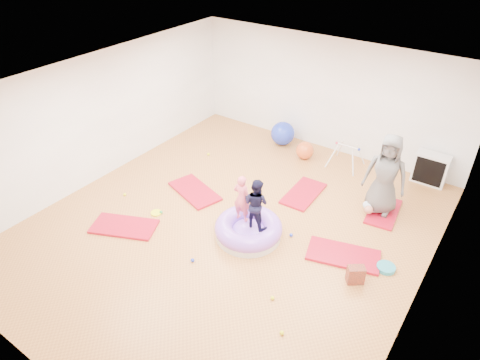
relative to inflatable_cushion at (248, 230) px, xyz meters
The scene contains 19 objects.
room 1.33m from the inflatable_cushion, behind, with size 7.01×8.01×2.81m.
gym_mat_front_left 2.44m from the inflatable_cushion, 150.96° to the right, with size 1.25×0.62×0.05m, color #B6131B.
gym_mat_mid_left 1.87m from the inflatable_cushion, 163.17° to the left, with size 1.25×0.63×0.05m, color #B6131B.
gym_mat_center_back 1.85m from the inflatable_cushion, 83.46° to the left, with size 1.19×0.59×0.05m, color #B6131B.
gym_mat_right 1.79m from the inflatable_cushion, 16.79° to the left, with size 1.27×0.64×0.05m, color #B6131B.
gym_mat_rear_right 2.88m from the inflatable_cushion, 49.77° to the left, with size 1.11×0.55×0.05m, color #B6131B.
inflatable_cushion is the anchor object (origin of this frame).
child_pink 0.71m from the inflatable_cushion, behind, with size 0.35×0.23×0.96m, color #E9566D.
child_navy 0.73m from the inflatable_cushion, ahead, with size 0.49×0.38×1.00m, color black.
adult_caregiver 2.89m from the inflatable_cushion, 51.06° to the left, with size 0.83×0.54×1.70m, color #545454.
infant 2.59m from the inflatable_cushion, 50.70° to the left, with size 0.37×0.37×0.22m.
ball_pit_balls 0.70m from the inflatable_cushion, 152.73° to the right, with size 4.65×3.61×0.07m.
exercise_ball_blue 3.82m from the inflatable_cushion, 110.58° to the left, with size 0.61×0.61×0.61m, color #1F36C6.
exercise_ball_orange 3.29m from the inflatable_cushion, 99.08° to the left, with size 0.44×0.44×0.44m, color #D45725.
infant_play_gym 3.49m from the inflatable_cushion, 82.25° to the left, with size 0.75×0.71×0.57m.
cube_shelf 4.50m from the inflatable_cushion, 59.46° to the left, with size 0.72×0.35×0.72m.
balance_disc 2.53m from the inflatable_cushion, 14.54° to the left, with size 0.32×0.32×0.07m, color teal.
backpack 2.11m from the inflatable_cushion, ahead, with size 0.28×0.17×0.32m, color #BB3A1B.
yellow_toy 2.00m from the inflatable_cushion, 165.44° to the right, with size 0.22×0.22×0.03m, color #F3FF13.
Camera 1 is at (3.91, -5.29, 5.34)m, focal length 32.00 mm.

